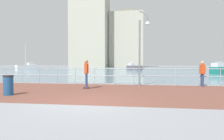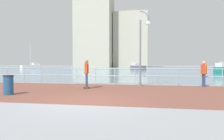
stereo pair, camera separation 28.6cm
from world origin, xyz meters
The scene contains 12 objects.
ground centered at (0.00, 40.00, 0.00)m, with size 220.00×220.00×0.00m, color gray.
brick_paving centered at (0.00, 3.02, 0.00)m, with size 28.00×7.39×0.01m, color brown.
harbor_water centered at (0.00, 51.72, 0.00)m, with size 180.00×88.00×0.00m, color #6B899E.
waterfront_railing centered at (0.00, 6.72, 0.79)m, with size 25.25×0.06×1.15m.
lamppost centered at (1.95, 6.05, 2.71)m, with size 0.78×0.49×4.90m.
skateboarder centered at (-1.22, 4.03, 1.03)m, with size 0.41×0.55×1.71m.
bystander centered at (5.79, 6.37, 0.96)m, with size 0.31×0.56×1.63m.
trash_bin centered at (-4.12, 1.08, 0.47)m, with size 0.46×0.46×0.93m.
sailboat_ivory centered at (-29.07, 43.83, 0.67)m, with size 4.10×5.02×7.04m.
sailboat_blue centered at (-0.25, 40.56, 0.64)m, with size 3.89×4.76×6.68m.
tower_beige centered at (-20.58, 78.18, 23.34)m, with size 15.03×11.88×48.35m.
tower_brick centered at (-5.53, 86.24, 11.86)m, with size 14.46×15.13×25.37m.
Camera 2 is at (2.38, -7.63, 1.46)m, focal length 33.39 mm.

